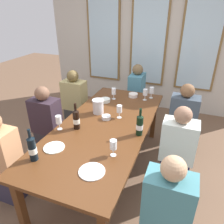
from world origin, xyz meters
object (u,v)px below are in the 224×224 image
object	(u,v)px
wine_bottle_2	(76,119)
wine_glass_1	(113,145)
wine_glass_4	(152,91)
seated_person_4	(47,126)
dining_table	(105,129)
wine_bottle_0	(32,148)
seated_person_1	(166,215)
wine_glass_3	(114,92)
seated_person_5	(177,153)
wine_glass_2	(59,120)
metal_pitcher	(98,106)
white_plate_1	(92,171)
seated_person_6	(136,96)
wine_glass_5	(145,93)
tasting_bowl_0	(106,117)
wine_bottle_1	(140,125)
seated_person_2	(75,104)
seated_person_3	(182,123)
wine_glass_0	(119,110)
white_plate_0	(54,147)
tasting_bowl_1	(133,95)
tasting_bowl_2	(105,100)

from	to	relation	value
wine_bottle_2	wine_glass_1	size ratio (longest dim) A/B	1.85
wine_glass_4	seated_person_4	world-z (taller)	seated_person_4
dining_table	wine_bottle_0	world-z (taller)	wine_bottle_0
seated_person_1	seated_person_4	xyz separation A→B (m)	(-1.75, 0.84, 0.00)
wine_glass_3	seated_person_5	world-z (taller)	seated_person_5
wine_glass_3	wine_glass_2	bearing A→B (deg)	-105.18
metal_pitcher	white_plate_1	bearing A→B (deg)	-68.88
seated_person_6	wine_glass_5	bearing A→B (deg)	-65.16
dining_table	seated_person_1	size ratio (longest dim) A/B	2.11
metal_pitcher	tasting_bowl_0	distance (m)	0.22
metal_pitcher	seated_person_1	bearing A→B (deg)	-45.24
wine_bottle_1	seated_person_2	bearing A→B (deg)	146.99
seated_person_3	wine_glass_5	bearing A→B (deg)	168.64
metal_pitcher	wine_glass_0	xyz separation A→B (m)	(0.31, -0.03, 0.02)
seated_person_1	seated_person_3	distance (m)	1.61
white_plate_0	tasting_bowl_1	distance (m)	1.62
tasting_bowl_2	seated_person_4	world-z (taller)	seated_person_4
wine_bottle_2	wine_glass_3	size ratio (longest dim) A/B	1.85
wine_bottle_2	seated_person_3	bearing A→B (deg)	40.40
seated_person_3	white_plate_0	bearing A→B (deg)	-130.17
wine_bottle_0	wine_glass_0	size ratio (longest dim) A/B	1.91
seated_person_2	seated_person_3	size ratio (longest dim) A/B	1.00
wine_bottle_2	wine_glass_4	distance (m)	1.37
wine_bottle_1	seated_person_6	size ratio (longest dim) A/B	0.29
wine_glass_1	wine_glass_3	world-z (taller)	same
metal_pitcher	seated_person_2	bearing A→B (deg)	141.67
white_plate_0	seated_person_2	xyz separation A→B (m)	(-0.57, 1.41, -0.22)
dining_table	metal_pitcher	world-z (taller)	metal_pitcher
white_plate_1	wine_glass_1	distance (m)	0.32
wine_bottle_0	wine_glass_4	bearing A→B (deg)	68.39
tasting_bowl_2	seated_person_1	bearing A→B (deg)	-52.18
white_plate_1	seated_person_6	size ratio (longest dim) A/B	0.21
seated_person_2	white_plate_1	bearing A→B (deg)	-55.68
metal_pitcher	wine_bottle_1	size ratio (longest dim) A/B	0.59
wine_bottle_0	seated_person_5	xyz separation A→B (m)	(1.25, 0.88, -0.34)
tasting_bowl_0	wine_glass_3	xyz separation A→B (m)	(-0.13, 0.63, 0.09)
wine_glass_2	seated_person_2	world-z (taller)	seated_person_2
metal_pitcher	tasting_bowl_0	world-z (taller)	metal_pitcher
tasting_bowl_1	dining_table	bearing A→B (deg)	-95.32
dining_table	tasting_bowl_0	distance (m)	0.17
wine_glass_5	wine_glass_1	bearing A→B (deg)	-89.35
metal_pitcher	seated_person_6	size ratio (longest dim) A/B	0.17
tasting_bowl_1	metal_pitcher	bearing A→B (deg)	-112.39
white_plate_1	wine_glass_2	size ratio (longest dim) A/B	1.35
white_plate_0	seated_person_3	bearing A→B (deg)	49.83
seated_person_4	wine_glass_4	bearing A→B (deg)	38.98
wine_glass_5	seated_person_4	world-z (taller)	seated_person_4
tasting_bowl_0	wine_glass_5	distance (m)	0.83
tasting_bowl_1	wine_glass_0	xyz separation A→B (m)	(0.02, -0.73, 0.09)
tasting_bowl_0	seated_person_2	world-z (taller)	seated_person_2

